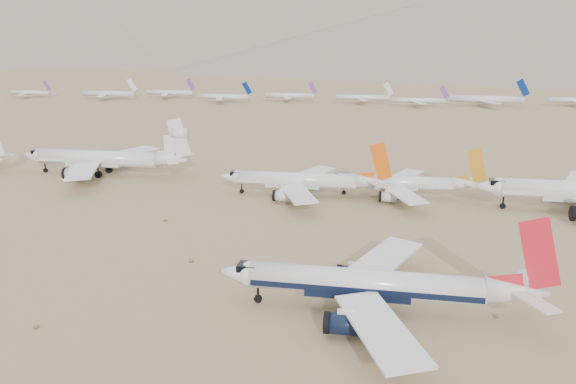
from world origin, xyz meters
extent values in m
plane|color=#856C4D|center=(0.00, 0.00, 0.00)|extent=(7000.00, 7000.00, 0.00)
cylinder|color=silver|center=(3.87, -0.26, 4.99)|extent=(36.68, 4.34, 4.34)
cube|color=black|center=(3.87, -0.26, 4.44)|extent=(35.95, 4.40, 0.98)
sphere|color=silver|center=(-14.47, -0.26, 4.99)|extent=(4.34, 4.34, 4.34)
cube|color=black|center=(-15.12, -0.26, 6.18)|extent=(3.04, 2.82, 1.08)
cone|color=silver|center=(26.54, -0.26, 5.31)|extent=(9.17, 4.34, 4.34)
cube|color=silver|center=(6.71, -13.13, 4.23)|extent=(14.17, 22.32, 0.68)
cube|color=silver|center=(28.33, -4.48, 5.85)|extent=(5.82, 7.61, 0.26)
cylinder|color=black|center=(1.83, -9.28, 2.27)|extent=(5.09, 3.12, 3.12)
cube|color=silver|center=(6.71, 12.60, 4.23)|extent=(14.17, 22.32, 0.68)
cube|color=silver|center=(28.33, 3.95, 5.85)|extent=(5.82, 7.61, 0.26)
cylinder|color=black|center=(1.83, 8.75, 2.27)|extent=(5.09, 3.12, 3.12)
cube|color=red|center=(29.09, -0.26, 11.64)|extent=(6.95, 0.35, 11.45)
cylinder|color=black|center=(-13.38, -0.26, 0.65)|extent=(1.30, 0.54, 1.30)
cylinder|color=black|center=(5.40, -3.30, 0.91)|extent=(1.82, 1.08, 1.82)
cylinder|color=black|center=(5.40, 2.77, 0.91)|extent=(1.82, 1.08, 1.82)
sphere|color=silver|center=(34.60, 63.87, 5.70)|extent=(4.95, 4.95, 4.95)
cube|color=black|center=(33.86, 63.87, 7.06)|extent=(3.47, 3.22, 1.24)
cylinder|color=silver|center=(52.77, 73.98, 2.60)|extent=(5.68, 3.57, 3.57)
cylinder|color=black|center=(35.84, 63.87, 0.74)|extent=(1.49, 0.62, 1.49)
cylinder|color=silver|center=(8.61, 70.31, 4.25)|extent=(30.43, 3.70, 3.70)
cube|color=silver|center=(8.61, 70.31, 3.79)|extent=(29.83, 3.75, 0.83)
sphere|color=silver|center=(-6.60, 70.31, 4.25)|extent=(3.70, 3.70, 3.70)
cube|color=black|center=(-7.16, 70.31, 5.27)|extent=(2.59, 2.40, 0.92)
cone|color=silver|center=(27.42, 70.31, 4.53)|extent=(7.61, 3.70, 3.70)
cube|color=silver|center=(10.96, 59.58, 3.61)|extent=(11.75, 18.52, 0.57)
cube|color=silver|center=(28.90, 66.80, 4.99)|extent=(4.83, 6.32, 0.22)
cylinder|color=silver|center=(6.92, 62.78, 1.94)|extent=(4.23, 2.66, 2.66)
cube|color=silver|center=(10.96, 81.04, 3.61)|extent=(11.75, 18.52, 0.57)
cube|color=silver|center=(28.90, 73.82, 4.99)|extent=(4.83, 6.32, 0.22)
cylinder|color=silver|center=(6.92, 77.84, 1.94)|extent=(4.23, 2.66, 2.66)
cube|color=orange|center=(29.54, 70.31, 9.80)|extent=(5.77, 0.30, 9.50)
cylinder|color=black|center=(-5.68, 70.31, 0.55)|extent=(1.11, 0.46, 1.11)
cylinder|color=black|center=(9.88, 67.72, 0.78)|extent=(1.55, 0.92, 1.55)
cylinder|color=black|center=(9.88, 72.90, 0.78)|extent=(1.55, 0.92, 1.55)
cylinder|color=silver|center=(-18.61, 66.20, 4.69)|extent=(33.39, 4.08, 4.08)
cube|color=silver|center=(-18.61, 66.20, 4.18)|extent=(32.72, 4.14, 0.92)
sphere|color=silver|center=(-35.30, 66.20, 4.69)|extent=(4.08, 4.08, 4.08)
cube|color=black|center=(-35.91, 66.20, 5.82)|extent=(2.86, 2.65, 1.02)
cone|color=silver|center=(2.03, 66.20, 5.00)|extent=(8.35, 4.08, 4.08)
cube|color=silver|center=(-16.03, 54.42, 3.98)|extent=(12.90, 20.32, 0.63)
cube|color=silver|center=(3.66, 62.34, 5.51)|extent=(5.30, 6.93, 0.24)
cylinder|color=silver|center=(-20.46, 57.93, 2.14)|extent=(4.64, 2.94, 2.94)
cube|color=silver|center=(-16.03, 77.98, 3.98)|extent=(12.90, 20.32, 0.63)
cube|color=silver|center=(3.66, 70.06, 5.51)|extent=(5.30, 6.93, 0.24)
cylinder|color=silver|center=(-20.46, 74.47, 2.14)|extent=(4.64, 2.94, 2.94)
cube|color=#DB550C|center=(4.35, 66.20, 10.79)|extent=(6.33, 0.33, 10.43)
cylinder|color=black|center=(-34.28, 66.20, 0.61)|extent=(1.22, 0.51, 1.22)
cylinder|color=black|center=(-17.21, 63.34, 0.86)|extent=(1.71, 1.02, 1.71)
cylinder|color=black|center=(-17.21, 69.06, 0.86)|extent=(1.71, 1.02, 1.71)
cylinder|color=silver|center=(-85.70, 79.63, 5.60)|extent=(40.65, 4.87, 4.87)
cube|color=silver|center=(-85.70, 79.63, 4.99)|extent=(39.83, 4.94, 1.10)
sphere|color=silver|center=(-106.03, 79.63, 5.60)|extent=(4.87, 4.87, 4.87)
cube|color=black|center=(-106.76, 79.63, 6.94)|extent=(3.41, 3.16, 1.22)
cone|color=silver|center=(-60.58, 79.63, 5.96)|extent=(10.16, 4.87, 4.87)
cube|color=silver|center=(-82.56, 65.34, 4.75)|extent=(15.70, 24.74, 0.76)
cube|color=silver|center=(-58.61, 74.94, 6.57)|extent=(6.45, 8.44, 0.29)
cylinder|color=silver|center=(-87.96, 69.61, 2.55)|extent=(5.65, 3.50, 3.50)
cube|color=silver|center=(-82.56, 93.92, 4.75)|extent=(15.70, 24.74, 0.76)
cube|color=silver|center=(-58.61, 84.31, 6.57)|extent=(6.45, 8.44, 0.29)
cylinder|color=silver|center=(-87.96, 89.65, 2.55)|extent=(5.65, 3.50, 3.50)
cube|color=silver|center=(-57.76, 79.63, 12.98)|extent=(7.70, 0.39, 12.69)
cylinder|color=silver|center=(-57.48, 79.63, 14.55)|extent=(5.08, 3.15, 3.15)
cylinder|color=black|center=(-104.81, 79.63, 0.73)|extent=(1.46, 0.61, 1.46)
cylinder|color=black|center=(-84.01, 76.22, 1.02)|extent=(2.04, 1.22, 2.04)
cylinder|color=black|center=(-84.01, 83.03, 1.02)|extent=(2.04, 1.22, 2.04)
cube|color=silver|center=(-118.32, 77.72, 5.52)|extent=(5.28, 6.90, 0.25)
cylinder|color=silver|center=(-269.31, 309.24, 4.01)|extent=(32.65, 3.23, 3.23)
cube|color=#703B95|center=(-253.95, 309.24, 9.47)|extent=(6.50, 0.32, 8.19)
cube|color=silver|center=(-269.31, 300.78, 3.53)|extent=(8.60, 15.03, 0.32)
cube|color=silver|center=(-269.31, 317.69, 3.53)|extent=(8.60, 15.03, 0.32)
cylinder|color=silver|center=(-202.95, 308.44, 4.39)|extent=(40.37, 3.99, 3.99)
cube|color=silver|center=(-183.95, 308.44, 11.14)|extent=(8.04, 0.40, 10.13)
cube|color=silver|center=(-202.95, 297.99, 3.80)|extent=(10.63, 18.58, 0.40)
cube|color=silver|center=(-202.95, 318.88, 3.80)|extent=(10.63, 18.58, 0.40)
cylinder|color=silver|center=(-162.88, 327.58, 4.25)|extent=(37.36, 3.69, 3.69)
cube|color=#703B95|center=(-145.31, 327.58, 10.49)|extent=(7.44, 0.37, 9.37)
cube|color=silver|center=(-162.88, 317.92, 3.69)|extent=(9.84, 17.20, 0.37)
cube|color=silver|center=(-162.88, 337.25, 3.69)|extent=(9.84, 17.20, 0.37)
cylinder|color=silver|center=(-112.38, 302.88, 4.23)|extent=(37.03, 3.66, 3.66)
cube|color=navy|center=(-94.95, 302.88, 10.42)|extent=(7.37, 0.37, 9.29)
cube|color=silver|center=(-112.38, 293.30, 3.68)|extent=(9.76, 17.05, 0.37)
cube|color=silver|center=(-112.38, 312.47, 3.68)|extent=(9.76, 17.05, 0.37)
cylinder|color=silver|center=(-67.93, 320.39, 4.18)|extent=(36.07, 3.57, 3.57)
cube|color=#703B95|center=(-50.95, 320.39, 10.21)|extent=(7.18, 0.36, 9.05)
cube|color=silver|center=(-67.93, 311.06, 3.65)|extent=(9.50, 16.61, 0.36)
cube|color=silver|center=(-67.93, 329.73, 3.65)|extent=(9.50, 16.61, 0.36)
cylinder|color=silver|center=(-14.97, 314.68, 4.24)|extent=(37.30, 3.69, 3.69)
cube|color=silver|center=(2.58, 314.68, 10.47)|extent=(7.43, 0.37, 9.36)
cube|color=silver|center=(-14.97, 305.02, 3.69)|extent=(9.83, 17.17, 0.37)
cube|color=silver|center=(-14.97, 324.33, 3.69)|extent=(9.83, 17.17, 0.37)
cylinder|color=silver|center=(22.35, 301.59, 4.13)|extent=(34.94, 3.45, 3.45)
cube|color=#703B95|center=(38.79, 301.59, 9.96)|extent=(6.96, 0.35, 8.76)
cube|color=silver|center=(22.35, 292.55, 3.61)|extent=(9.21, 16.08, 0.35)
cube|color=silver|center=(22.35, 310.63, 3.61)|extent=(9.21, 16.08, 0.35)
cylinder|color=silver|center=(67.36, 312.72, 4.74)|extent=(47.31, 4.68, 4.68)
cube|color=navy|center=(89.62, 312.72, 12.64)|extent=(9.42, 0.47, 11.87)
cube|color=silver|center=(67.36, 300.48, 4.04)|extent=(12.46, 21.78, 0.47)
cube|color=silver|center=(67.36, 324.97, 4.04)|extent=(12.46, 21.78, 0.47)
cube|color=silver|center=(126.41, 331.54, 3.65)|extent=(9.53, 16.66, 0.36)
cone|color=slate|center=(-800.00, 1560.00, 150.00)|extent=(1800.00, 1800.00, 300.00)
cone|color=slate|center=(200.00, 1480.00, 120.00)|extent=(1824.00, 1824.00, 240.00)
cone|color=slate|center=(-700.00, 1100.00, 47.50)|extent=(855.00, 855.00, 95.00)
cone|color=slate|center=(150.00, 1100.00, 70.00)|extent=(1260.00, 1260.00, 140.00)
ellipsoid|color=brown|center=(-44.10, -14.90, 0.25)|extent=(0.84, 0.84, 0.46)
ellipsoid|color=brown|center=(-30.40, 14.40, 0.29)|extent=(0.98, 0.98, 0.54)
ellipsoid|color=brown|center=(24.40, 1.60, 0.25)|extent=(0.84, 0.84, 0.46)
ellipsoid|color=brown|center=(38.10, 30.90, 0.29)|extent=(0.98, 0.98, 0.54)
ellipsoid|color=brown|center=(-45.59, 37.93, 0.30)|extent=(1.00, 1.00, 0.55)
camera|label=1|loc=(7.19, -82.56, 41.54)|focal=35.00mm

